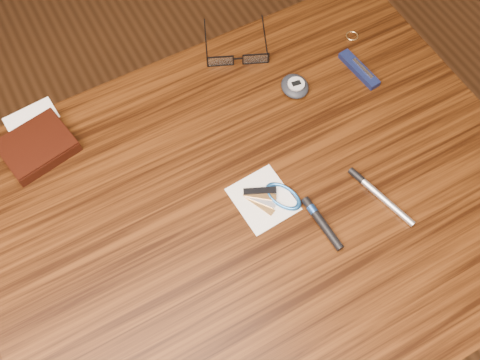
{
  "coord_description": "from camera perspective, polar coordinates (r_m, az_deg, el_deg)",
  "views": [
    {
      "loc": [
        -0.15,
        -0.31,
        1.54
      ],
      "look_at": [
        0.04,
        0.05,
        0.76
      ],
      "focal_mm": 40.0,
      "sensor_mm": 36.0,
      "label": 1
    }
  ],
  "objects": [
    {
      "name": "black_blue_pen",
      "position": [
        0.86,
        8.63,
        -4.41
      ],
      "size": [
        0.02,
        0.1,
        0.01
      ],
      "color": "black",
      "rests_on": "desk"
    },
    {
      "name": "desk",
      "position": [
        0.96,
        -0.66,
        -6.41
      ],
      "size": [
        1.0,
        0.7,
        0.75
      ],
      "color": "#3A1C09",
      "rests_on": "ground"
    },
    {
      "name": "pocket_knife",
      "position": [
        1.03,
        12.59,
        11.45
      ],
      "size": [
        0.03,
        0.1,
        0.01
      ],
      "color": "#0F1039",
      "rests_on": "desk"
    },
    {
      "name": "gold_ring",
      "position": [
        1.09,
        11.85,
        14.81
      ],
      "size": [
        0.03,
        0.03,
        0.0
      ],
      "primitive_type": "torus",
      "rotation": [
        0.0,
        0.0,
        0.24
      ],
      "color": "#EDBA75",
      "rests_on": "desk"
    },
    {
      "name": "eyeglasses",
      "position": [
        1.02,
        -0.24,
        12.95
      ],
      "size": [
        0.15,
        0.16,
        0.03
      ],
      "color": "black",
      "rests_on": "desk"
    },
    {
      "name": "notepad_keys",
      "position": [
        0.87,
        3.55,
        -1.87
      ],
      "size": [
        0.11,
        0.1,
        0.01
      ],
      "color": "silver",
      "rests_on": "desk"
    },
    {
      "name": "pedometer",
      "position": [
        0.99,
        5.87,
        9.94
      ],
      "size": [
        0.06,
        0.06,
        0.02
      ],
      "color": "black",
      "rests_on": "desk"
    },
    {
      "name": "silver_pen",
      "position": [
        0.9,
        14.29,
        -1.26
      ],
      "size": [
        0.04,
        0.13,
        0.01
      ],
      "color": "silver",
      "rests_on": "desk"
    },
    {
      "name": "wallet_and_card",
      "position": [
        0.97,
        -20.82,
        3.46
      ],
      "size": [
        0.13,
        0.16,
        0.03
      ],
      "color": "black",
      "rests_on": "desk"
    },
    {
      "name": "ground",
      "position": [
        1.58,
        -0.41,
        -14.87
      ],
      "size": [
        3.8,
        3.8,
        0.0
      ],
      "primitive_type": "plane",
      "color": "#472814",
      "rests_on": "ground"
    }
  ]
}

